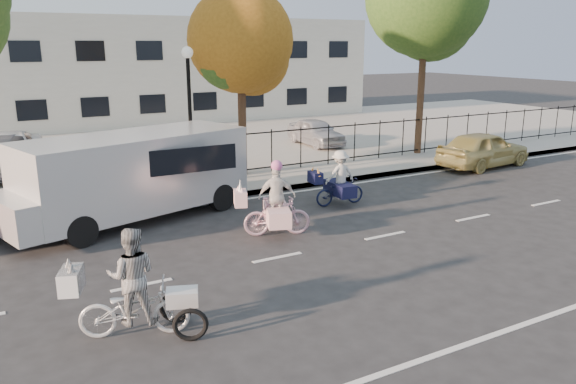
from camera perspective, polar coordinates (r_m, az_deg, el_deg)
ground at (r=12.44m, az=-1.08°, el=-6.69°), size 120.00×120.00×0.00m
road_markings at (r=12.44m, az=-1.08°, el=-6.67°), size 60.00×9.52×0.01m
curb at (r=16.82m, az=-9.19°, el=-0.83°), size 60.00×0.10×0.15m
sidewalk at (r=17.78m, az=-10.35°, el=-0.02°), size 60.00×2.20×0.15m
parking_lot at (r=26.19m, az=-16.73°, el=4.36°), size 60.00×15.60×0.15m
iron_fence at (r=18.61m, az=-11.58°, el=3.19°), size 58.00×0.06×1.50m
building at (r=35.67m, az=-20.72°, el=11.42°), size 34.00×10.00×6.00m
lamppost at (r=18.08m, az=-10.02°, el=10.02°), size 0.36×0.36×4.33m
street_sign at (r=17.68m, az=-16.99°, el=3.94°), size 0.85×0.06×1.80m
zebra_trike at (r=9.38m, az=-15.41°, el=-10.04°), size 2.11×1.39×1.82m
unicorn_bike at (r=13.63m, az=-1.27°, el=-1.64°), size 1.91×1.38×1.89m
bull_bike at (r=16.32m, az=5.22°, el=0.88°), size 1.75×1.20×1.61m
white_van at (r=15.30m, az=-15.67°, el=1.84°), size 6.91×3.77×2.29m
gold_sedan at (r=22.58m, az=19.25°, el=4.14°), size 4.20×2.03×1.38m
pedestrian at (r=16.62m, az=-19.79°, el=1.51°), size 0.62×0.42×1.66m
lot_car_b at (r=22.03m, az=-26.69°, el=3.54°), size 2.95×5.26×1.39m
lot_car_d at (r=25.28m, az=2.85°, el=6.13°), size 1.46×3.47×1.17m
tree_mid at (r=19.35m, az=-4.51°, el=14.63°), size 3.54×3.51×6.44m
tree_east at (r=23.86m, az=14.04°, el=18.24°), size 4.78×4.78×8.77m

